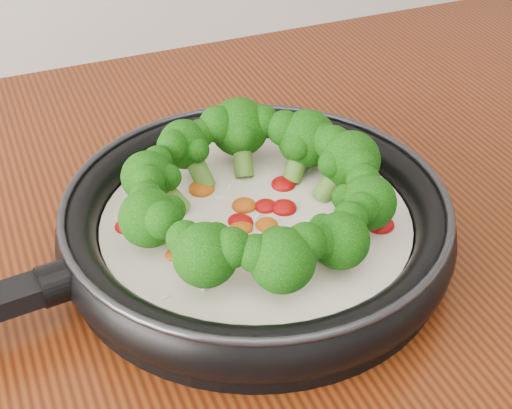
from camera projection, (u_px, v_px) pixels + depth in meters
name	position (u px, v px, depth m)	size (l,w,h in m)	color
skillet	(254.00, 218.00, 0.64)	(0.54, 0.37, 0.10)	black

